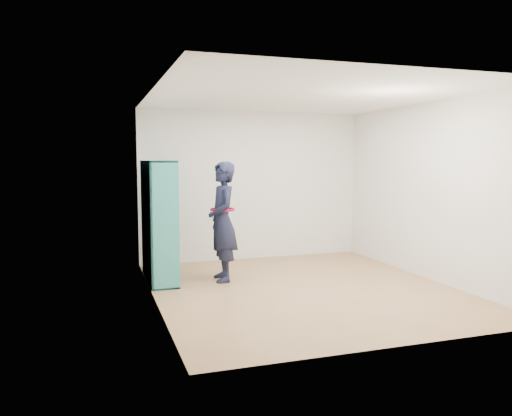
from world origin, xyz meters
name	(u,v)px	position (x,y,z in m)	size (l,w,h in m)	color
floor	(303,289)	(0.00, 0.00, 0.00)	(4.50, 4.50, 0.00)	olive
ceiling	(305,96)	(0.00, 0.00, 2.60)	(4.50, 4.50, 0.00)	white
wall_left	(154,198)	(-2.00, 0.00, 1.30)	(0.02, 4.50, 2.60)	white
wall_right	(429,191)	(2.00, 0.00, 1.30)	(0.02, 4.50, 2.60)	white
wall_back	(253,186)	(0.00, 2.25, 1.30)	(4.00, 0.02, 2.60)	white
wall_front	(403,210)	(0.00, -2.25, 1.30)	(4.00, 0.02, 2.60)	white
bookshelf	(157,222)	(-1.83, 1.15, 0.86)	(0.38, 1.31, 1.75)	teal
person	(223,221)	(-0.93, 0.80, 0.87)	(0.44, 0.65, 1.74)	black
smartphone	(212,213)	(-1.06, 0.90, 0.98)	(0.02, 0.10, 0.14)	silver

